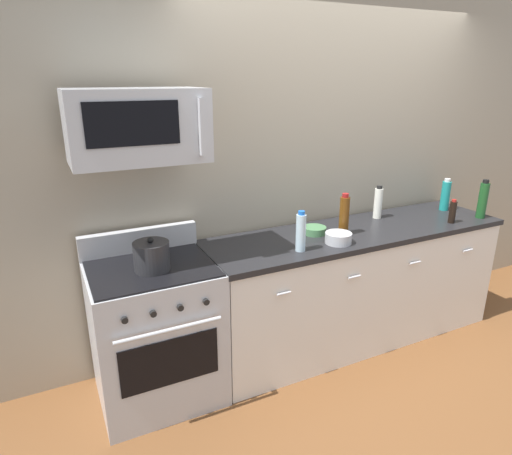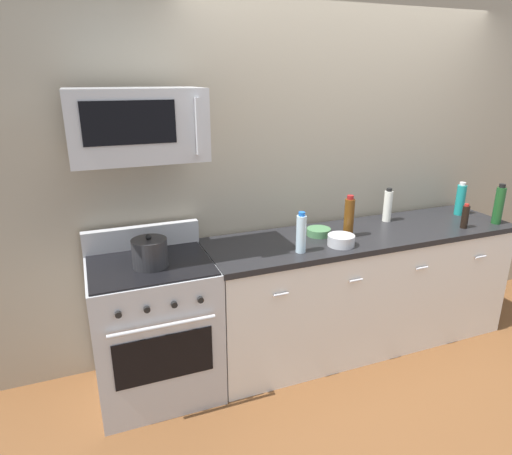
{
  "view_description": "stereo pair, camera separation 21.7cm",
  "coord_description": "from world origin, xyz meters",
  "px_view_note": "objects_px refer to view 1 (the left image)",
  "views": [
    {
      "loc": [
        -2.08,
        -2.49,
        2.01
      ],
      "look_at": [
        -0.88,
        -0.05,
        1.08
      ],
      "focal_mm": 31.2,
      "sensor_mm": 36.0,
      "label": 1
    },
    {
      "loc": [
        -1.88,
        -2.57,
        2.01
      ],
      "look_at": [
        -0.88,
        -0.05,
        1.08
      ],
      "focal_mm": 31.2,
      "sensor_mm": 36.0,
      "label": 2
    }
  ],
  "objects_px": {
    "bottle_soy_sauce_dark": "(453,212)",
    "bowl_green_glaze": "(314,230)",
    "range_oven": "(156,332)",
    "bottle_wine_green": "(483,200)",
    "bottle_vinegar_white": "(378,203)",
    "bowl_steel_prep": "(338,238)",
    "bottle_wine_amber": "(344,215)",
    "bottle_water_clear": "(301,232)",
    "stockpot": "(152,256)",
    "microwave": "(137,126)",
    "bottle_sparkling_teal": "(445,195)"
  },
  "relations": [
    {
      "from": "bottle_water_clear",
      "to": "bowl_green_glaze",
      "type": "distance_m",
      "value": 0.37
    },
    {
      "from": "bottle_soy_sauce_dark",
      "to": "bowl_green_glaze",
      "type": "relative_size",
      "value": 1.1
    },
    {
      "from": "bottle_wine_amber",
      "to": "bowl_green_glaze",
      "type": "bearing_deg",
      "value": 150.15
    },
    {
      "from": "bowl_steel_prep",
      "to": "stockpot",
      "type": "relative_size",
      "value": 0.87
    },
    {
      "from": "microwave",
      "to": "bowl_green_glaze",
      "type": "relative_size",
      "value": 4.35
    },
    {
      "from": "microwave",
      "to": "bowl_steel_prep",
      "type": "distance_m",
      "value": 1.5
    },
    {
      "from": "bottle_sparkling_teal",
      "to": "bottle_wine_green",
      "type": "bearing_deg",
      "value": -72.13
    },
    {
      "from": "bowl_steel_prep",
      "to": "bottle_wine_amber",
      "type": "bearing_deg",
      "value": 43.45
    },
    {
      "from": "microwave",
      "to": "bottle_wine_amber",
      "type": "bearing_deg",
      "value": -3.33
    },
    {
      "from": "bottle_sparkling_teal",
      "to": "microwave",
      "type": "bearing_deg",
      "value": -179.0
    },
    {
      "from": "microwave",
      "to": "bottle_water_clear",
      "type": "distance_m",
      "value": 1.2
    },
    {
      "from": "bottle_vinegar_white",
      "to": "bottle_sparkling_teal",
      "type": "distance_m",
      "value": 0.67
    },
    {
      "from": "range_oven",
      "to": "bowl_steel_prep",
      "type": "xyz_separation_m",
      "value": [
        1.26,
        -0.17,
        0.49
      ]
    },
    {
      "from": "bottle_soy_sauce_dark",
      "to": "bottle_vinegar_white",
      "type": "distance_m",
      "value": 0.57
    },
    {
      "from": "bowl_steel_prep",
      "to": "bottle_wine_green",
      "type": "bearing_deg",
      "value": -1.29
    },
    {
      "from": "bowl_steel_prep",
      "to": "bottle_sparkling_teal",
      "type": "bearing_deg",
      "value": 11.27
    },
    {
      "from": "bottle_water_clear",
      "to": "bottle_vinegar_white",
      "type": "relative_size",
      "value": 1.02
    },
    {
      "from": "bottle_soy_sauce_dark",
      "to": "stockpot",
      "type": "relative_size",
      "value": 0.89
    },
    {
      "from": "range_oven",
      "to": "bottle_vinegar_white",
      "type": "bearing_deg",
      "value": 5.0
    },
    {
      "from": "range_oven",
      "to": "microwave",
      "type": "bearing_deg",
      "value": 89.71
    },
    {
      "from": "stockpot",
      "to": "bottle_vinegar_white",
      "type": "bearing_deg",
      "value": 6.6
    },
    {
      "from": "bowl_green_glaze",
      "to": "bottle_soy_sauce_dark",
      "type": "bearing_deg",
      "value": -13.13
    },
    {
      "from": "bottle_wine_amber",
      "to": "bottle_water_clear",
      "type": "xyz_separation_m",
      "value": [
        -0.45,
        -0.14,
        -0.02
      ]
    },
    {
      "from": "bottle_wine_amber",
      "to": "stockpot",
      "type": "height_order",
      "value": "bottle_wine_amber"
    },
    {
      "from": "bottle_wine_green",
      "to": "bottle_water_clear",
      "type": "xyz_separation_m",
      "value": [
        -1.69,
        0.03,
        -0.02
      ]
    },
    {
      "from": "bottle_wine_green",
      "to": "bowl_steel_prep",
      "type": "bearing_deg",
      "value": 178.71
    },
    {
      "from": "bottle_water_clear",
      "to": "bottle_sparkling_teal",
      "type": "xyz_separation_m",
      "value": [
        1.6,
        0.26,
        0.0
      ]
    },
    {
      "from": "bottle_wine_green",
      "to": "bottle_water_clear",
      "type": "bearing_deg",
      "value": 179.15
    },
    {
      "from": "bowl_steel_prep",
      "to": "bowl_green_glaze",
      "type": "relative_size",
      "value": 1.07
    },
    {
      "from": "bottle_water_clear",
      "to": "bottle_sparkling_teal",
      "type": "relative_size",
      "value": 1.0
    },
    {
      "from": "bottle_soy_sauce_dark",
      "to": "bottle_wine_green",
      "type": "relative_size",
      "value": 0.6
    },
    {
      "from": "bowl_green_glaze",
      "to": "bottle_vinegar_white",
      "type": "bearing_deg",
      "value": 8.36
    },
    {
      "from": "bottle_wine_green",
      "to": "bowl_green_glaze",
      "type": "xyz_separation_m",
      "value": [
        -1.42,
        0.27,
        -0.12
      ]
    },
    {
      "from": "bottle_wine_amber",
      "to": "bottle_vinegar_white",
      "type": "height_order",
      "value": "bottle_wine_amber"
    },
    {
      "from": "bowl_steel_prep",
      "to": "bottle_water_clear",
      "type": "bearing_deg",
      "value": -178.88
    },
    {
      "from": "microwave",
      "to": "bottle_vinegar_white",
      "type": "xyz_separation_m",
      "value": [
        1.88,
        0.12,
        -0.7
      ]
    },
    {
      "from": "bottle_wine_green",
      "to": "bowl_steel_prep",
      "type": "distance_m",
      "value": 1.39
    },
    {
      "from": "bottle_wine_green",
      "to": "stockpot",
      "type": "distance_m",
      "value": 2.64
    },
    {
      "from": "bottle_wine_green",
      "to": "bottle_vinegar_white",
      "type": "relative_size",
      "value": 1.18
    },
    {
      "from": "range_oven",
      "to": "bottle_vinegar_white",
      "type": "distance_m",
      "value": 1.97
    },
    {
      "from": "bottle_soy_sauce_dark",
      "to": "bowl_steel_prep",
      "type": "height_order",
      "value": "bottle_soy_sauce_dark"
    },
    {
      "from": "stockpot",
      "to": "microwave",
      "type": "bearing_deg",
      "value": 89.87
    },
    {
      "from": "range_oven",
      "to": "bottle_vinegar_white",
      "type": "relative_size",
      "value": 4.01
    },
    {
      "from": "bottle_soy_sauce_dark",
      "to": "bottle_sparkling_teal",
      "type": "height_order",
      "value": "bottle_sparkling_teal"
    },
    {
      "from": "range_oven",
      "to": "stockpot",
      "type": "xyz_separation_m",
      "value": [
        -0.0,
        -0.05,
        0.54
      ]
    },
    {
      "from": "bottle_wine_amber",
      "to": "bottle_wine_green",
      "type": "bearing_deg",
      "value": -7.45
    },
    {
      "from": "bottle_vinegar_white",
      "to": "range_oven",
      "type": "bearing_deg",
      "value": -175.0
    },
    {
      "from": "range_oven",
      "to": "bottle_wine_green",
      "type": "xyz_separation_m",
      "value": [
        2.64,
        -0.2,
        0.6
      ]
    },
    {
      "from": "bottle_sparkling_teal",
      "to": "bottle_vinegar_white",
      "type": "bearing_deg",
      "value": 173.54
    },
    {
      "from": "bottle_vinegar_white",
      "to": "bowl_steel_prep",
      "type": "xyz_separation_m",
      "value": [
        -0.62,
        -0.33,
        -0.09
      ]
    }
  ]
}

